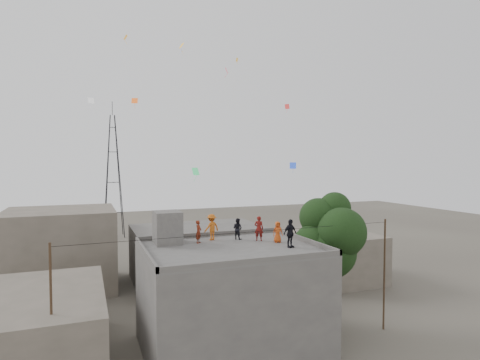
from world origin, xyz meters
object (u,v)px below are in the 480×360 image
Objects in this scene: tree at (331,237)px; person_red_adult at (259,228)px; transmission_tower at (113,176)px; stair_head_box at (167,227)px; person_dark_adult at (290,233)px.

tree is 5.05m from person_red_adult.
person_red_adult is at bearing -80.55° from transmission_tower.
person_dark_adult is at bearing -29.98° from stair_head_box.
stair_head_box is 37.46m from transmission_tower.
person_red_adult is at bearing 171.36° from tree.
tree is 41.12m from transmission_tower.
tree is at bearing -10.74° from stair_head_box.
person_dark_adult reaches higher than person_red_adult.
stair_head_box is 10.80m from tree.
transmission_tower is 12.61× the size of person_red_adult.
stair_head_box is 0.10× the size of transmission_tower.
stair_head_box is 7.55m from person_dark_adult.
transmission_tower is at bearing 106.09° from tree.
person_red_adult is at bearing -12.56° from stair_head_box.
person_dark_adult is at bearing -156.31° from tree.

